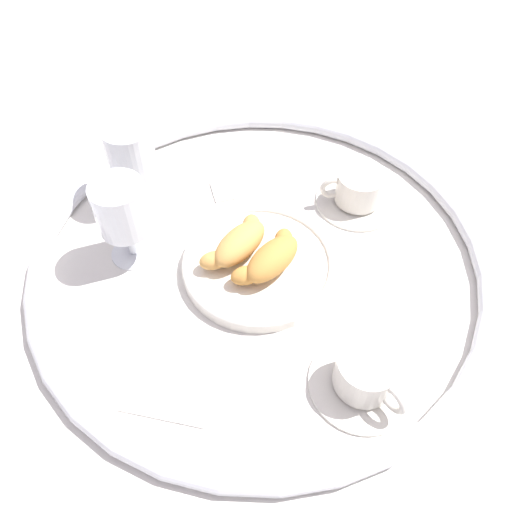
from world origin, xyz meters
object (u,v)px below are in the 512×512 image
(croissant_small, at_px, (238,243))
(coffee_cup_far, at_px, (365,376))
(sugar_packet, at_px, (223,190))
(juice_glass_right, at_px, (131,154))
(pastry_plate, at_px, (256,264))
(juice_glass_left, at_px, (122,212))
(coffee_cup_near, at_px, (358,191))
(croissant_large, at_px, (271,258))
(folded_napkin, at_px, (174,378))

(croissant_small, height_order, coffee_cup_far, croissant_small)
(croissant_small, xyz_separation_m, sugar_packet, (0.14, 0.05, -0.04))
(croissant_small, xyz_separation_m, juice_glass_right, (0.11, 0.19, 0.05))
(pastry_plate, distance_m, juice_glass_left, 0.21)
(croissant_small, height_order, coffee_cup_near, croissant_small)
(croissant_large, height_order, juice_glass_right, juice_glass_right)
(pastry_plate, xyz_separation_m, juice_glass_right, (0.13, 0.21, 0.08))
(juice_glass_left, height_order, juice_glass_right, same)
(juice_glass_right, bearing_deg, sugar_packet, -77.20)
(juice_glass_left, bearing_deg, croissant_small, -87.02)
(coffee_cup_near, xyz_separation_m, juice_glass_right, (-0.03, 0.36, 0.07))
(coffee_cup_far, bearing_deg, sugar_packet, 36.25)
(sugar_packet, height_order, folded_napkin, sugar_packet)
(coffee_cup_near, bearing_deg, sugar_packet, 91.10)
(coffee_cup_far, bearing_deg, croissant_small, 46.02)
(coffee_cup_near, xyz_separation_m, sugar_packet, (-0.00, 0.23, -0.02))
(folded_napkin, bearing_deg, pastry_plate, -22.61)
(coffee_cup_near, height_order, folded_napkin, coffee_cup_near)
(croissant_small, height_order, folded_napkin, croissant_small)
(pastry_plate, distance_m, folded_napkin, 0.21)
(coffee_cup_near, bearing_deg, coffee_cup_far, -177.75)
(coffee_cup_far, xyz_separation_m, sugar_packet, (0.33, 0.24, -0.02))
(coffee_cup_near, bearing_deg, pastry_plate, 137.81)
(coffee_cup_far, distance_m, juice_glass_right, 0.48)
(coffee_cup_near, height_order, coffee_cup_far, same)
(pastry_plate, xyz_separation_m, croissant_small, (0.01, 0.03, 0.03))
(juice_glass_right, bearing_deg, croissant_large, -119.84)
(croissant_large, bearing_deg, juice_glass_right, 60.16)
(juice_glass_left, xyz_separation_m, sugar_packet, (0.15, -0.11, -0.09))
(croissant_large, relative_size, folded_napkin, 1.09)
(folded_napkin, bearing_deg, sugar_packet, -0.18)
(coffee_cup_far, xyz_separation_m, juice_glass_left, (0.17, 0.35, 0.07))
(croissant_large, height_order, sugar_packet, croissant_large)
(coffee_cup_near, height_order, juice_glass_left, juice_glass_left)
(croissant_large, relative_size, sugar_packet, 2.41)
(croissant_small, distance_m, sugar_packet, 0.16)
(coffee_cup_near, distance_m, juice_glass_left, 0.38)
(coffee_cup_near, relative_size, juice_glass_right, 0.97)
(pastry_plate, bearing_deg, folded_napkin, 157.39)
(coffee_cup_near, bearing_deg, folded_napkin, 147.38)
(croissant_small, bearing_deg, sugar_packet, 19.50)
(croissant_small, height_order, sugar_packet, croissant_small)
(juice_glass_left, bearing_deg, folded_napkin, -150.69)
(folded_napkin, bearing_deg, coffee_cup_far, -84.16)
(folded_napkin, bearing_deg, juice_glass_right, 22.76)
(juice_glass_left, bearing_deg, coffee_cup_far, -116.20)
(juice_glass_left, bearing_deg, sugar_packet, -36.09)
(pastry_plate, bearing_deg, sugar_packet, 26.73)
(croissant_small, xyz_separation_m, coffee_cup_far, (-0.18, -0.19, -0.01))
(coffee_cup_far, distance_m, folded_napkin, 0.24)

